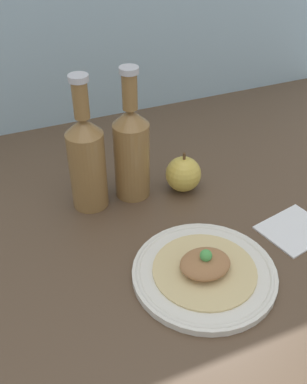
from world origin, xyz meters
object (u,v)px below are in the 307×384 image
object	(u,v)px
plated_food	(205,266)
apple	(183,174)
cider_bottle_left	(87,159)
cider_bottle_right	(132,149)
plate	(204,273)

from	to	relation	value
plated_food	apple	world-z (taller)	apple
cider_bottle_left	apple	world-z (taller)	cider_bottle_left
plated_food	cider_bottle_right	distance (cm)	30.83
apple	cider_bottle_right	bearing A→B (deg)	165.01
plated_food	cider_bottle_right	xyz separation A→B (cm)	(-2.96, 29.33, 9.02)
plated_food	cider_bottle_left	world-z (taller)	cider_bottle_left
cider_bottle_left	plated_food	bearing A→B (deg)	-66.12
plated_food	cider_bottle_left	size ratio (longest dim) A/B	0.64
plated_food	cider_bottle_left	bearing A→B (deg)	113.88
plated_food	cider_bottle_right	world-z (taller)	cider_bottle_right
plated_food	cider_bottle_left	distance (cm)	33.32
plated_food	cider_bottle_left	xyz separation A→B (cm)	(-12.98, 29.33, 9.02)
plate	apple	bearing A→B (deg)	72.41
plated_food	cider_bottle_right	bearing A→B (deg)	95.77
cider_bottle_left	cider_bottle_right	bearing A→B (deg)	0.00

